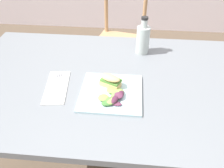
{
  "coord_description": "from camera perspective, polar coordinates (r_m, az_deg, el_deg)",
  "views": [
    {
      "loc": [
        0.09,
        -0.85,
        1.36
      ],
      "look_at": [
        0.01,
        -0.08,
        0.76
      ],
      "focal_mm": 36.44,
      "sensor_mm": 36.0,
      "label": 1
    }
  ],
  "objects": [
    {
      "name": "ground_plane",
      "position": [
        1.61,
        -0.2,
        -19.86
      ],
      "size": [
        8.67,
        8.67,
        0.0
      ],
      "primitive_type": "plane",
      "color": "brown"
    },
    {
      "name": "dining_table",
      "position": [
        1.12,
        -1.61,
        -3.55
      ],
      "size": [
        1.36,
        0.86,
        0.74
      ],
      "color": "slate",
      "rests_on": "ground"
    },
    {
      "name": "chair_wooden_far",
      "position": [
        2.01,
        2.03,
        10.94
      ],
      "size": [
        0.47,
        0.47,
        0.87
      ],
      "color": "tan",
      "rests_on": "ground"
    },
    {
      "name": "plate_lunch",
      "position": [
        0.96,
        -0.23,
        -2.18
      ],
      "size": [
        0.26,
        0.26,
        0.01
      ],
      "primitive_type": "cube",
      "color": "silver",
      "rests_on": "dining_table"
    },
    {
      "name": "sandwich_half_front",
      "position": [
        0.97,
        -0.4,
        0.86
      ],
      "size": [
        0.1,
        0.08,
        0.06
      ],
      "color": "#DBB270",
      "rests_on": "plate_lunch"
    },
    {
      "name": "salad_mixed_greens",
      "position": [
        0.91,
        0.38,
        -3.21
      ],
      "size": [
        0.12,
        0.13,
        0.02
      ],
      "color": "#84A84C",
      "rests_on": "plate_lunch"
    },
    {
      "name": "napkin_folded",
      "position": [
        1.02,
        -13.69,
        -0.7
      ],
      "size": [
        0.12,
        0.24,
        0.0
      ],
      "primitive_type": "cube",
      "rotation": [
        0.0,
        0.0,
        0.13
      ],
      "color": "silver",
      "rests_on": "dining_table"
    },
    {
      "name": "fork_on_napkin",
      "position": [
        1.03,
        -13.55,
        0.06
      ],
      "size": [
        0.04,
        0.19,
        0.0
      ],
      "color": "silver",
      "rests_on": "napkin_folded"
    },
    {
      "name": "bottle_cold_brew",
      "position": [
        1.22,
        7.72,
        10.7
      ],
      "size": [
        0.07,
        0.07,
        0.2
      ],
      "color": "#472819",
      "rests_on": "dining_table"
    }
  ]
}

